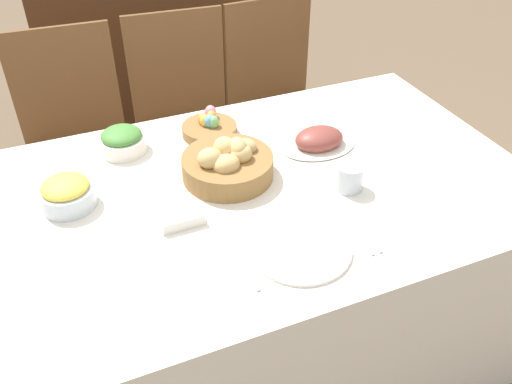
{
  "coord_description": "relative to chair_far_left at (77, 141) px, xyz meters",
  "views": [
    {
      "loc": [
        -0.48,
        -1.18,
        1.69
      ],
      "look_at": [
        -0.02,
        -0.08,
        0.78
      ],
      "focal_mm": 38.0,
      "sensor_mm": 36.0,
      "label": 1
    }
  ],
  "objects": [
    {
      "name": "chair_far_right",
      "position": [
        0.91,
        -0.0,
        0.0
      ],
      "size": [
        0.44,
        0.44,
        0.95
      ],
      "rotation": [
        0.0,
        0.0,
        0.05
      ],
      "color": "brown",
      "rests_on": "ground"
    },
    {
      "name": "green_salad_bowl",
      "position": [
        0.12,
        -0.52,
        0.27
      ],
      "size": [
        0.15,
        0.15,
        0.08
      ],
      "color": "silver",
      "rests_on": "dining_table"
    },
    {
      "name": "ground_plane",
      "position": [
        0.43,
        -0.86,
        -0.51
      ],
      "size": [
        12.0,
        12.0,
        0.0
      ],
      "primitive_type": "plane",
      "color": "brown"
    },
    {
      "name": "spoon",
      "position": [
        0.63,
        -1.16,
        0.23
      ],
      "size": [
        0.02,
        0.18,
        0.0
      ],
      "rotation": [
        0.0,
        0.0,
        -0.03
      ],
      "color": "#B7B7BC",
      "rests_on": "dining_table"
    },
    {
      "name": "dinner_plate",
      "position": [
        0.44,
        -1.16,
        0.24
      ],
      "size": [
        0.26,
        0.26,
        0.01
      ],
      "color": "silver",
      "rests_on": "dining_table"
    },
    {
      "name": "dining_table",
      "position": [
        0.43,
        -0.86,
        -0.14
      ],
      "size": [
        1.67,
        1.01,
        0.74
      ],
      "color": "white",
      "rests_on": "ground"
    },
    {
      "name": "butter_dish",
      "position": [
        0.19,
        -0.94,
        0.25
      ],
      "size": [
        0.12,
        0.07,
        0.03
      ],
      "color": "silver",
      "rests_on": "dining_table"
    },
    {
      "name": "fork",
      "position": [
        0.28,
        -1.16,
        0.23
      ],
      "size": [
        0.02,
        0.18,
        0.0
      ],
      "rotation": [
        0.0,
        0.0,
        0.03
      ],
      "color": "#B7B7BC",
      "rests_on": "dining_table"
    },
    {
      "name": "sideboard",
      "position": [
        0.59,
        0.82,
        -0.01
      ],
      "size": [
        1.34,
        0.44,
        0.99
      ],
      "color": "#4C2D19",
      "rests_on": "ground"
    },
    {
      "name": "ham_platter",
      "position": [
        0.71,
        -0.74,
        0.26
      ],
      "size": [
        0.25,
        0.17,
        0.07
      ],
      "color": "silver",
      "rests_on": "dining_table"
    },
    {
      "name": "chair_far_center",
      "position": [
        0.47,
        -0.0,
        0.0
      ],
      "size": [
        0.45,
        0.45,
        0.95
      ],
      "rotation": [
        0.0,
        0.0,
        -0.07
      ],
      "color": "brown",
      "rests_on": "ground"
    },
    {
      "name": "knife",
      "position": [
        0.6,
        -1.16,
        0.23
      ],
      "size": [
        0.02,
        0.18,
        0.0
      ],
      "rotation": [
        0.0,
        0.0,
        0.03
      ],
      "color": "#B7B7BC",
      "rests_on": "dining_table"
    },
    {
      "name": "drinking_cup",
      "position": [
        0.68,
        -0.98,
        0.27
      ],
      "size": [
        0.08,
        0.08,
        0.08
      ],
      "color": "silver",
      "rests_on": "dining_table"
    },
    {
      "name": "chair_far_left",
      "position": [
        0.0,
        0.0,
        0.0
      ],
      "size": [
        0.44,
        0.44,
        0.95
      ],
      "rotation": [
        0.0,
        0.0,
        -0.05
      ],
      "color": "brown",
      "rests_on": "ground"
    },
    {
      "name": "pineapple_bowl",
      "position": [
        -0.08,
        -0.74,
        0.27
      ],
      "size": [
        0.15,
        0.15,
        0.09
      ],
      "color": "silver",
      "rests_on": "dining_table"
    },
    {
      "name": "egg_basket",
      "position": [
        0.41,
        -0.53,
        0.26
      ],
      "size": [
        0.18,
        0.18,
        0.08
      ],
      "color": "olive",
      "rests_on": "dining_table"
    },
    {
      "name": "bread_basket",
      "position": [
        0.38,
        -0.79,
        0.28
      ],
      "size": [
        0.27,
        0.27,
        0.13
      ],
      "color": "olive",
      "rests_on": "dining_table"
    }
  ]
}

